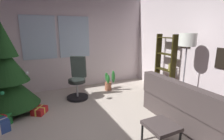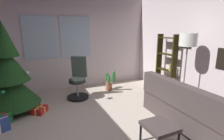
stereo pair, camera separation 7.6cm
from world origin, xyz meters
name	(u,v)px [view 1 (the left image)]	position (x,y,z in m)	size (l,w,h in m)	color
ground_plane	(108,135)	(0.00, 0.00, -0.05)	(4.94, 5.44, 0.10)	#B8AB9D
wall_back_with_windows	(70,42)	(-0.02, 2.77, 1.44)	(4.94, 0.12, 2.86)	silver
wall_right_with_frames	(211,46)	(2.52, 0.00, 1.43)	(0.12, 5.44, 2.86)	silver
couch	(202,112)	(1.67, -0.58, 0.30)	(1.57, 2.08, 0.86)	#423836
footstool	(161,127)	(0.61, -0.66, 0.31)	(0.46, 0.48, 0.36)	#423836
holiday_tree	(8,77)	(-1.60, 1.64, 0.81)	(1.19, 1.19, 2.43)	#4C331E
gift_box_red	(39,110)	(-1.07, 1.29, 0.07)	(0.37, 0.38, 0.15)	red
gift_box_green	(2,119)	(-1.75, 1.14, 0.11)	(0.38, 0.39, 0.23)	#1E722D
gift_box_gold	(27,101)	(-1.32, 2.00, 0.07)	(0.37, 0.36, 0.15)	gold
office_chair	(78,82)	(-0.07, 1.80, 0.44)	(0.58, 0.60, 1.11)	black
bookshelf	(165,68)	(2.25, 1.08, 0.74)	(0.18, 0.64, 1.68)	black
floor_lamp	(187,45)	(2.02, 0.21, 1.47)	(0.37, 0.37, 1.72)	slate
potted_plant	(109,81)	(0.92, 1.99, 0.27)	(0.30, 0.46, 0.65)	#98583E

